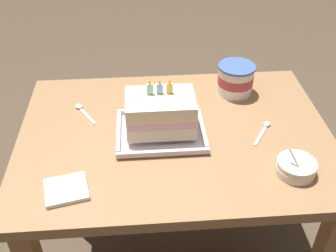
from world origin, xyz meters
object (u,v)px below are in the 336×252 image
object	(u,v)px
bowl_stack	(296,167)
napkin_pile	(66,190)
ice_cream_tub	(236,79)
foil_tray	(161,132)
serving_spoon_by_bowls	(81,109)
serving_spoon_near_tray	(265,128)
birthday_cake	(161,113)

from	to	relation	value
bowl_stack	napkin_pile	world-z (taller)	bowl_stack
napkin_pile	ice_cream_tub	bearing A→B (deg)	39.35
foil_tray	serving_spoon_by_bowls	size ratio (longest dim) A/B	2.25
foil_tray	bowl_stack	distance (m)	0.43
bowl_stack	serving_spoon_near_tray	world-z (taller)	bowl_stack
ice_cream_tub	serving_spoon_near_tray	size ratio (longest dim) A/B	1.07
ice_cream_tub	serving_spoon_by_bowls	xyz separation A→B (m)	(-0.56, -0.07, -0.05)
serving_spoon_near_tray	napkin_pile	world-z (taller)	napkin_pile
birthday_cake	napkin_pile	bearing A→B (deg)	-139.84
foil_tray	birthday_cake	distance (m)	0.08
birthday_cake	serving_spoon_by_bowls	bearing A→B (deg)	149.72
foil_tray	serving_spoon_by_bowls	world-z (taller)	foil_tray
bowl_stack	serving_spoon_near_tray	bearing A→B (deg)	98.42
serving_spoon_near_tray	serving_spoon_by_bowls	distance (m)	0.63
serving_spoon_by_bowls	ice_cream_tub	bearing A→B (deg)	7.49
bowl_stack	serving_spoon_by_bowls	size ratio (longest dim) A/B	0.91
birthday_cake	serving_spoon_near_tray	distance (m)	0.35
ice_cream_tub	serving_spoon_by_bowls	size ratio (longest dim) A/B	1.06
serving_spoon_near_tray	napkin_pile	xyz separation A→B (m)	(-0.62, -0.23, 0.00)
foil_tray	napkin_pile	distance (m)	0.36
birthday_cake	ice_cream_tub	distance (m)	0.37
birthday_cake	bowl_stack	distance (m)	0.43
serving_spoon_by_bowls	napkin_pile	size ratio (longest dim) A/B	0.93
foil_tray	serving_spoon_near_tray	distance (m)	0.34
birthday_cake	bowl_stack	xyz separation A→B (m)	(0.37, -0.21, -0.06)
bowl_stack	ice_cream_tub	bearing A→B (deg)	100.99
foil_tray	serving_spoon_near_tray	bearing A→B (deg)	0.23
bowl_stack	napkin_pile	xyz separation A→B (m)	(-0.65, -0.02, -0.01)
ice_cream_tub	serving_spoon_by_bowls	world-z (taller)	ice_cream_tub
napkin_pile	serving_spoon_near_tray	bearing A→B (deg)	20.64
ice_cream_tub	serving_spoon_near_tray	xyz separation A→B (m)	(0.05, -0.23, -0.05)
bowl_stack	ice_cream_tub	distance (m)	0.45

